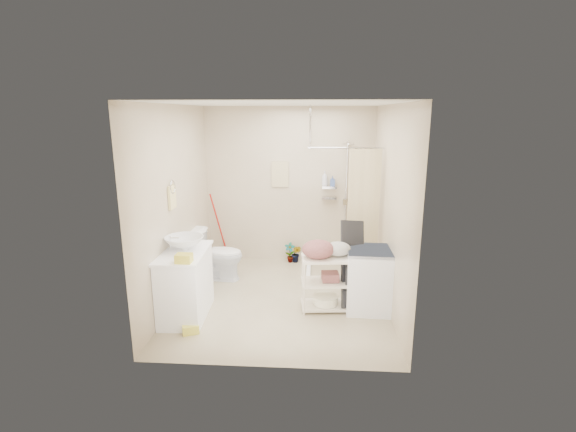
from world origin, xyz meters
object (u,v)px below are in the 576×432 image
at_px(toilet, 217,254).
at_px(washing_machine, 369,279).
at_px(laundry_rack, 326,278).
at_px(vanity, 185,284).

xyz_separation_m(toilet, washing_machine, (2.18, -0.88, 0.01)).
relative_size(toilet, laundry_rack, 0.91).
bearing_deg(laundry_rack, vanity, -176.29).
distance_m(vanity, laundry_rack, 1.77).
bearing_deg(washing_machine, laundry_rack, -172.29).
relative_size(vanity, toilet, 1.23).
bearing_deg(vanity, laundry_rack, 6.95).
xyz_separation_m(vanity, washing_machine, (2.30, 0.33, -0.02)).
relative_size(vanity, laundry_rack, 1.12).
relative_size(washing_machine, laundry_rack, 0.95).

